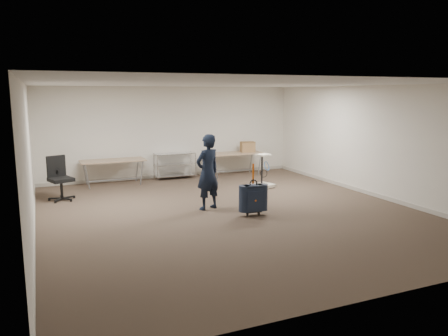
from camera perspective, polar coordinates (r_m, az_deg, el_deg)
name	(u,v)px	position (r m, az deg, el deg)	size (l,w,h in m)	color
ground	(230,212)	(9.73, 0.81, -5.79)	(9.00, 9.00, 0.00)	#403427
room_shell	(208,197)	(10.95, -2.14, -3.74)	(8.00, 9.00, 9.00)	white
folding_table_left	(113,162)	(12.80, -14.31, 0.80)	(1.80, 0.75, 0.73)	#92755A
folding_table_right	(234,154)	(13.89, 1.36, 1.79)	(1.80, 0.75, 0.73)	#92755A
wire_shelf	(175,164)	(13.49, -6.45, 0.47)	(1.22, 0.47, 0.80)	silver
person	(208,172)	(9.80, -2.15, -0.53)	(0.62, 0.41, 1.71)	black
suitcase	(253,198)	(9.39, 3.84, -3.96)	(0.43, 0.28, 1.13)	#151D30
office_chair	(61,187)	(11.48, -20.55, -2.31)	(0.66, 0.67, 1.09)	black
equipment_cart	(263,179)	(12.20, 5.13, -1.42)	(0.64, 0.64, 0.94)	beige
cardboard_box	(248,147)	(14.10, 3.10, 2.79)	(0.44, 0.33, 0.33)	olive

